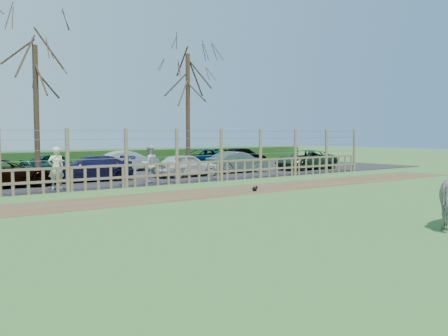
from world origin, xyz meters
TOP-DOWN VIEW (x-y plane):
  - ground at (0.00, 0.00)m, footprint 120.00×120.00m
  - dirt_strip at (0.00, 4.50)m, footprint 34.00×2.80m
  - asphalt at (0.00, 14.50)m, footprint 44.00×13.00m
  - hedge at (0.00, 21.50)m, footprint 46.00×2.00m
  - fence at (0.00, 8.00)m, footprint 30.16×0.16m
  - tree_mid at (-2.00, 13.50)m, footprint 4.80×4.80m
  - tree_right at (7.00, 14.00)m, footprint 4.80×4.80m
  - visitor_a at (-2.76, 8.58)m, footprint 0.66×0.46m
  - visitor_b at (1.54, 8.80)m, footprint 0.85×0.66m
  - crow at (3.46, 3.73)m, footprint 0.26×0.19m
  - car_2 at (-4.20, 10.89)m, footprint 4.36×2.09m
  - car_3 at (-0.29, 11.33)m, footprint 4.27×2.04m
  - car_4 at (4.69, 10.65)m, footprint 3.59×1.61m
  - car_5 at (8.57, 11.21)m, footprint 3.69×1.41m
  - car_6 at (13.56, 10.61)m, footprint 4.41×2.20m
  - car_10 at (-0.37, 15.99)m, footprint 3.67×1.85m
  - car_11 at (4.08, 16.08)m, footprint 3.73×1.55m
  - car_12 at (9.23, 15.91)m, footprint 4.43×2.26m
  - car_13 at (13.13, 16.34)m, footprint 4.30×2.15m

SIDE VIEW (x-z plane):
  - ground at x=0.00m, z-range 0.00..0.00m
  - dirt_strip at x=0.00m, z-range 0.00..0.01m
  - asphalt at x=0.00m, z-range 0.00..0.04m
  - crow at x=3.46m, z-range 0.00..0.21m
  - hedge at x=0.00m, z-range 0.00..1.10m
  - car_2 at x=-4.20m, z-range 0.04..1.24m
  - car_3 at x=-0.29m, z-range 0.04..1.24m
  - car_4 at x=4.69m, z-range 0.04..1.24m
  - car_5 at x=8.57m, z-range 0.04..1.24m
  - car_6 at x=13.56m, z-range 0.04..1.24m
  - car_10 at x=-0.37m, z-range 0.04..1.24m
  - car_11 at x=4.08m, z-range 0.04..1.24m
  - car_12 at x=9.23m, z-range 0.04..1.24m
  - car_13 at x=13.13m, z-range 0.04..1.24m
  - fence at x=0.00m, z-range -0.45..2.05m
  - visitor_a at x=-2.76m, z-range 0.04..1.76m
  - visitor_b at x=1.54m, z-range 0.04..1.76m
  - tree_mid at x=-2.00m, z-range 1.45..8.28m
  - tree_right at x=7.00m, z-range 1.57..8.92m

